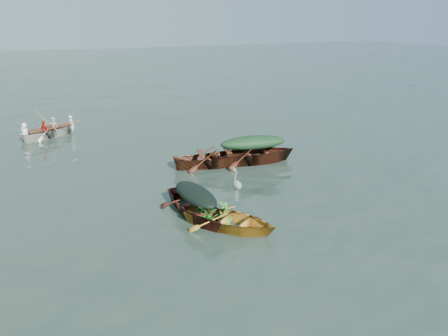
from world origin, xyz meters
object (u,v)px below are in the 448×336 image
(dark_covered_boat, at_px, (196,216))
(green_tarp_boat, at_px, (253,163))
(open_wooden_boat, at_px, (214,166))
(heron, at_px, (237,190))
(rowed_boat, at_px, (50,137))
(yellow_dinghy, at_px, (230,228))

(dark_covered_boat, height_order, green_tarp_boat, green_tarp_boat)
(open_wooden_boat, bearing_deg, dark_covered_boat, 162.30)
(dark_covered_boat, distance_m, heron, 1.48)
(rowed_boat, relative_size, heron, 4.18)
(dark_covered_boat, bearing_deg, green_tarp_boat, 38.79)
(yellow_dinghy, xyz_separation_m, dark_covered_boat, (-0.52, 1.12, 0.00))
(yellow_dinghy, bearing_deg, heron, 5.19)
(yellow_dinghy, height_order, dark_covered_boat, dark_covered_boat)
(rowed_boat, bearing_deg, yellow_dinghy, 168.83)
(green_tarp_boat, bearing_deg, rowed_boat, 51.63)
(yellow_dinghy, distance_m, open_wooden_boat, 5.13)
(heron, bearing_deg, yellow_dinghy, -174.81)
(green_tarp_boat, relative_size, open_wooden_boat, 1.11)
(open_wooden_boat, height_order, rowed_boat, open_wooden_boat)
(dark_covered_boat, xyz_separation_m, heron, (0.92, -0.74, 0.89))
(green_tarp_boat, height_order, open_wooden_boat, green_tarp_boat)
(yellow_dinghy, height_order, green_tarp_boat, green_tarp_boat)
(green_tarp_boat, distance_m, rowed_boat, 10.05)
(open_wooden_boat, height_order, heron, heron)
(dark_covered_boat, xyz_separation_m, green_tarp_boat, (3.75, 3.46, 0.00))
(rowed_boat, bearing_deg, heron, 171.11)
(yellow_dinghy, xyz_separation_m, rowed_boat, (-3.50, 12.04, 0.00))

